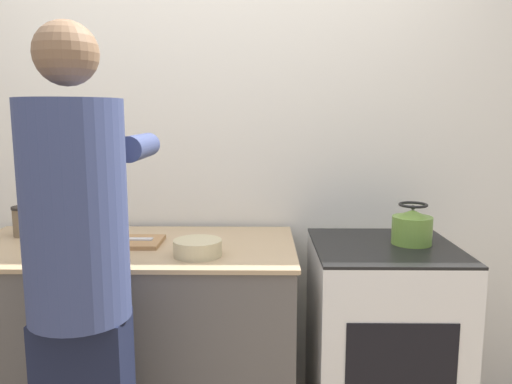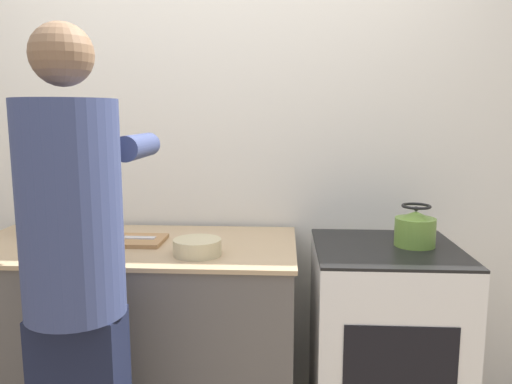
# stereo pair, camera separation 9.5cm
# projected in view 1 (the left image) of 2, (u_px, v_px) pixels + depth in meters

# --- Properties ---
(wall_back) EXTENTS (8.00, 0.05, 2.60)m
(wall_back) POSITION_uv_depth(u_px,v_px,m) (217.00, 145.00, 2.52)
(wall_back) COLOR silver
(wall_back) RESTS_ON ground_plane
(counter) EXTENTS (1.44, 0.72, 0.89)m
(counter) POSITION_uv_depth(u_px,v_px,m) (133.00, 341.00, 2.25)
(counter) COLOR #5B5651
(counter) RESTS_ON ground_plane
(oven) EXTENTS (0.60, 0.63, 0.90)m
(oven) POSITION_uv_depth(u_px,v_px,m) (381.00, 344.00, 2.20)
(oven) COLOR silver
(oven) RESTS_ON ground_plane
(person) EXTENTS (0.36, 0.60, 1.73)m
(person) POSITION_uv_depth(u_px,v_px,m) (80.00, 278.00, 1.58)
(person) COLOR black
(person) RESTS_ON ground_plane
(cutting_board) EXTENTS (0.35, 0.22, 0.02)m
(cutting_board) POSITION_uv_depth(u_px,v_px,m) (122.00, 242.00, 2.19)
(cutting_board) COLOR #A87A4C
(cutting_board) RESTS_ON counter
(knife) EXTENTS (0.23, 0.04, 0.01)m
(knife) POSITION_uv_depth(u_px,v_px,m) (125.00, 239.00, 2.19)
(knife) COLOR silver
(knife) RESTS_ON cutting_board
(kettle) EXTENTS (0.17, 0.17, 0.18)m
(kettle) POSITION_uv_depth(u_px,v_px,m) (412.00, 227.00, 2.14)
(kettle) COLOR olive
(kettle) RESTS_ON oven
(bowl_prep) EXTENTS (0.20, 0.20, 0.07)m
(bowl_prep) POSITION_uv_depth(u_px,v_px,m) (198.00, 248.00, 2.00)
(bowl_prep) COLOR #C6B789
(bowl_prep) RESTS_ON counter
(canister_jar) EXTENTS (0.12, 0.12, 0.14)m
(canister_jar) POSITION_uv_depth(u_px,v_px,m) (25.00, 221.00, 2.33)
(canister_jar) COLOR #756047
(canister_jar) RESTS_ON counter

